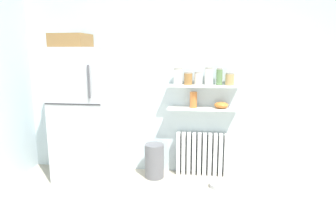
{
  "coord_description": "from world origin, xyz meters",
  "views": [
    {
      "loc": [
        0.27,
        -1.96,
        1.73
      ],
      "look_at": [
        -0.14,
        1.6,
        1.05
      ],
      "focal_mm": 31.0,
      "sensor_mm": 36.0,
      "label": 1
    }
  ],
  "objects_px": {
    "shelf_bowl": "(221,105)",
    "pet_food_bowl": "(218,185)",
    "storage_jar_5": "(230,79)",
    "storage_jar_1": "(188,78)",
    "storage_jar_3": "(209,76)",
    "storage_jar_2": "(198,78)",
    "refrigerator": "(83,111)",
    "storage_jar_4": "(219,77)",
    "vase": "(193,100)",
    "radiator": "(202,154)",
    "storage_jar_0": "(178,76)",
    "trash_bin": "(154,161)"
  },
  "relations": [
    {
      "from": "radiator",
      "to": "shelf_bowl",
      "type": "xyz_separation_m",
      "value": [
        0.24,
        -0.03,
        0.71
      ]
    },
    {
      "from": "trash_bin",
      "to": "shelf_bowl",
      "type": "bearing_deg",
      "value": 8.65
    },
    {
      "from": "storage_jar_2",
      "to": "pet_food_bowl",
      "type": "bearing_deg",
      "value": -50.54
    },
    {
      "from": "refrigerator",
      "to": "vase",
      "type": "distance_m",
      "value": 1.5
    },
    {
      "from": "storage_jar_1",
      "to": "vase",
      "type": "relative_size",
      "value": 0.8
    },
    {
      "from": "shelf_bowl",
      "to": "pet_food_bowl",
      "type": "bearing_deg",
      "value": -95.53
    },
    {
      "from": "storage_jar_3",
      "to": "pet_food_bowl",
      "type": "height_order",
      "value": "storage_jar_3"
    },
    {
      "from": "radiator",
      "to": "storage_jar_5",
      "type": "relative_size",
      "value": 4.27
    },
    {
      "from": "pet_food_bowl",
      "to": "shelf_bowl",
      "type": "bearing_deg",
      "value": 84.47
    },
    {
      "from": "storage_jar_5",
      "to": "vase",
      "type": "distance_m",
      "value": 0.55
    },
    {
      "from": "pet_food_bowl",
      "to": "vase",
      "type": "bearing_deg",
      "value": 135.22
    },
    {
      "from": "refrigerator",
      "to": "storage_jar_1",
      "type": "relative_size",
      "value": 11.28
    },
    {
      "from": "vase",
      "to": "pet_food_bowl",
      "type": "bearing_deg",
      "value": -44.78
    },
    {
      "from": "vase",
      "to": "shelf_bowl",
      "type": "distance_m",
      "value": 0.38
    },
    {
      "from": "refrigerator",
      "to": "storage_jar_4",
      "type": "relative_size",
      "value": 8.6
    },
    {
      "from": "radiator",
      "to": "vase",
      "type": "xyz_separation_m",
      "value": [
        -0.13,
        -0.03,
        0.77
      ]
    },
    {
      "from": "storage_jar_3",
      "to": "storage_jar_5",
      "type": "xyz_separation_m",
      "value": [
        0.27,
        -0.0,
        -0.03
      ]
    },
    {
      "from": "storage_jar_1",
      "to": "storage_jar_3",
      "type": "height_order",
      "value": "storage_jar_3"
    },
    {
      "from": "storage_jar_1",
      "to": "storage_jar_2",
      "type": "height_order",
      "value": "same"
    },
    {
      "from": "storage_jar_1",
      "to": "pet_food_bowl",
      "type": "xyz_separation_m",
      "value": [
        0.41,
        -0.34,
        -1.34
      ]
    },
    {
      "from": "storage_jar_0",
      "to": "radiator",
      "type": "bearing_deg",
      "value": 5.05
    },
    {
      "from": "storage_jar_3",
      "to": "storage_jar_5",
      "type": "relative_size",
      "value": 1.39
    },
    {
      "from": "shelf_bowl",
      "to": "pet_food_bowl",
      "type": "xyz_separation_m",
      "value": [
        -0.03,
        -0.34,
        -0.98
      ]
    },
    {
      "from": "storage_jar_1",
      "to": "trash_bin",
      "type": "distance_m",
      "value": 1.22
    },
    {
      "from": "storage_jar_2",
      "to": "vase",
      "type": "xyz_separation_m",
      "value": [
        -0.06,
        0.0,
        -0.29
      ]
    },
    {
      "from": "radiator",
      "to": "pet_food_bowl",
      "type": "bearing_deg",
      "value": -60.27
    },
    {
      "from": "storage_jar_4",
      "to": "storage_jar_2",
      "type": "bearing_deg",
      "value": -180.0
    },
    {
      "from": "storage_jar_0",
      "to": "trash_bin",
      "type": "height_order",
      "value": "storage_jar_0"
    },
    {
      "from": "radiator",
      "to": "storage_jar_0",
      "type": "distance_m",
      "value": 1.14
    },
    {
      "from": "trash_bin",
      "to": "pet_food_bowl",
      "type": "distance_m",
      "value": 0.91
    },
    {
      "from": "storage_jar_0",
      "to": "storage_jar_2",
      "type": "distance_m",
      "value": 0.27
    },
    {
      "from": "shelf_bowl",
      "to": "storage_jar_3",
      "type": "bearing_deg",
      "value": 180.0
    },
    {
      "from": "pet_food_bowl",
      "to": "refrigerator",
      "type": "bearing_deg",
      "value": 175.72
    },
    {
      "from": "storage_jar_0",
      "to": "trash_bin",
      "type": "xyz_separation_m",
      "value": [
        -0.31,
        -0.14,
        -1.15
      ]
    },
    {
      "from": "storage_jar_5",
      "to": "trash_bin",
      "type": "relative_size",
      "value": 0.35
    },
    {
      "from": "radiator",
      "to": "storage_jar_3",
      "type": "bearing_deg",
      "value": -23.83
    },
    {
      "from": "pet_food_bowl",
      "to": "storage_jar_1",
      "type": "bearing_deg",
      "value": 140.79
    },
    {
      "from": "refrigerator",
      "to": "storage_jar_0",
      "type": "relative_size",
      "value": 8.81
    },
    {
      "from": "storage_jar_5",
      "to": "trash_bin",
      "type": "distance_m",
      "value": 1.5
    },
    {
      "from": "storage_jar_1",
      "to": "shelf_bowl",
      "type": "bearing_deg",
      "value": 0.0
    },
    {
      "from": "refrigerator",
      "to": "storage_jar_2",
      "type": "height_order",
      "value": "refrigerator"
    },
    {
      "from": "storage_jar_1",
      "to": "storage_jar_2",
      "type": "xyz_separation_m",
      "value": [
        0.14,
        -0.0,
        0.0
      ]
    },
    {
      "from": "refrigerator",
      "to": "vase",
      "type": "bearing_deg",
      "value": 7.8
    },
    {
      "from": "storage_jar_2",
      "to": "storage_jar_1",
      "type": "bearing_deg",
      "value": 180.0
    },
    {
      "from": "storage_jar_5",
      "to": "shelf_bowl",
      "type": "height_order",
      "value": "storage_jar_5"
    },
    {
      "from": "storage_jar_0",
      "to": "vase",
      "type": "bearing_deg",
      "value": 0.0
    },
    {
      "from": "storage_jar_1",
      "to": "trash_bin",
      "type": "xyz_separation_m",
      "value": [
        -0.44,
        -0.14,
        -1.13
      ]
    },
    {
      "from": "radiator",
      "to": "storage_jar_1",
      "type": "xyz_separation_m",
      "value": [
        -0.2,
        -0.03,
        1.06
      ]
    },
    {
      "from": "storage_jar_4",
      "to": "storage_jar_3",
      "type": "bearing_deg",
      "value": 180.0
    },
    {
      "from": "shelf_bowl",
      "to": "pet_food_bowl",
      "type": "relative_size",
      "value": 0.87
    }
  ]
}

